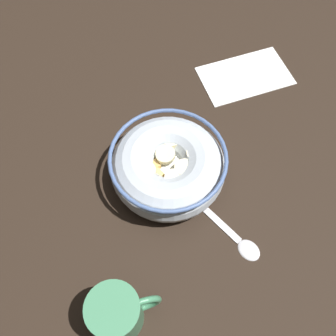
% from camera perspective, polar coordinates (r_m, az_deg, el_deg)
% --- Properties ---
extents(ground_plane, '(1.37, 1.37, 0.02)m').
position_cam_1_polar(ground_plane, '(0.60, 0.00, -1.83)').
color(ground_plane, black).
extents(cereal_bowl, '(0.17, 0.17, 0.06)m').
position_cam_1_polar(cereal_bowl, '(0.56, 0.00, 0.22)').
color(cereal_bowl, '#B2BCC6').
rests_on(cereal_bowl, ground_plane).
extents(spoon, '(0.07, 0.12, 0.01)m').
position_cam_1_polar(spoon, '(0.56, 10.44, -10.44)').
color(spoon, silver).
rests_on(spoon, ground_plane).
extents(coffee_mug, '(0.09, 0.06, 0.08)m').
position_cam_1_polar(coffee_mug, '(0.49, -7.57, -20.62)').
color(coffee_mug, '#3F7F59').
rests_on(coffee_mug, ground_plane).
extents(folded_napkin, '(0.16, 0.10, 0.00)m').
position_cam_1_polar(folded_napkin, '(0.72, 11.45, 13.38)').
color(folded_napkin, white).
rests_on(folded_napkin, ground_plane).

